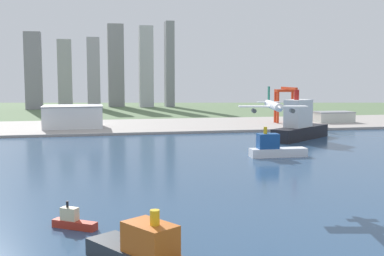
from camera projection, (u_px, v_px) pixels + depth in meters
The scene contains 12 objects.
ground_plane at pixel (177, 155), 349.09m from camera, with size 2400.00×2400.00×0.00m, color #5A734C.
water_bay at pixel (194, 171), 290.63m from camera, with size 840.00×360.00×0.15m, color #2D4C70.
industrial_pier at pixel (147, 126), 534.08m from camera, with size 840.00×140.00×2.50m, color #A69E97.
airplane_landing at pixel (273, 106), 231.89m from camera, with size 32.98×39.29×12.10m.
container_barge at pixel (145, 253), 142.07m from camera, with size 32.89×41.92×18.49m.
cargo_ship at pixel (300, 125), 429.71m from camera, with size 66.87×57.48×43.29m.
ferry_boat at pixel (275, 148), 338.59m from camera, with size 39.30×10.55×20.73m.
tugboat_small at pixel (73, 221), 180.94m from camera, with size 16.75×12.81×9.95m.
port_crane_red at pixel (286, 97), 550.89m from camera, with size 22.71×40.66×40.11m.
warehouse_main at pixel (73, 117), 503.98m from camera, with size 59.58×40.70×22.48m.
warehouse_annex at pixel (333, 117), 564.29m from camera, with size 42.67×24.93×11.92m.
distant_skyline at pixel (108, 68), 844.42m from camera, with size 247.33×65.28×148.41m.
Camera 1 is at (-58.19, -40.31, 56.01)m, focal length 46.41 mm.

